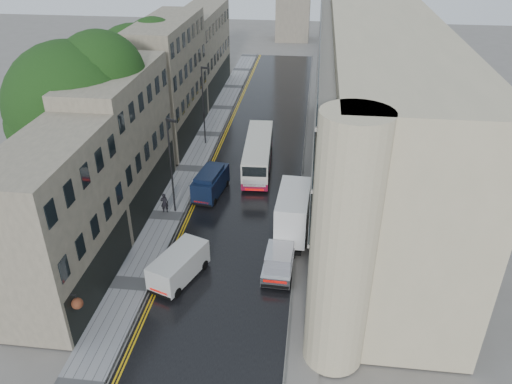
% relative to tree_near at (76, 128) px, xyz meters
% --- Properties ---
extents(road, '(9.00, 85.00, 0.02)m').
position_rel_tree_near_xyz_m(road, '(12.50, 7.50, -6.94)').
color(road, black).
rests_on(road, ground).
extents(left_sidewalk, '(2.70, 85.00, 0.12)m').
position_rel_tree_near_xyz_m(left_sidewalk, '(6.65, 7.50, -6.89)').
color(left_sidewalk, gray).
rests_on(left_sidewalk, ground).
extents(right_sidewalk, '(1.80, 85.00, 0.12)m').
position_rel_tree_near_xyz_m(right_sidewalk, '(17.90, 7.50, -6.89)').
color(right_sidewalk, slate).
rests_on(right_sidewalk, ground).
extents(old_shop_row, '(4.50, 56.00, 12.00)m').
position_rel_tree_near_xyz_m(old_shop_row, '(3.05, 10.00, -0.95)').
color(old_shop_row, gray).
rests_on(old_shop_row, ground).
extents(modern_block, '(8.00, 40.00, 14.00)m').
position_rel_tree_near_xyz_m(modern_block, '(22.80, 6.00, 0.05)').
color(modern_block, tan).
rests_on(modern_block, ground).
extents(tree_near, '(10.56, 10.56, 13.89)m').
position_rel_tree_near_xyz_m(tree_near, '(0.00, 0.00, 0.00)').
color(tree_near, black).
rests_on(tree_near, ground).
extents(tree_far, '(9.24, 9.24, 12.46)m').
position_rel_tree_near_xyz_m(tree_far, '(0.30, 13.00, -0.72)').
color(tree_far, black).
rests_on(tree_far, ground).
extents(cream_bus, '(2.81, 10.19, 2.75)m').
position_rel_tree_near_xyz_m(cream_bus, '(11.91, 5.82, -5.55)').
color(cream_bus, silver).
rests_on(cream_bus, road).
extents(white_lorry, '(2.46, 7.34, 3.81)m').
position_rel_tree_near_xyz_m(white_lorry, '(15.63, -3.45, -5.02)').
color(white_lorry, white).
rests_on(white_lorry, road).
extents(silver_hatchback, '(2.06, 4.40, 1.62)m').
position_rel_tree_near_xyz_m(silver_hatchback, '(15.08, -7.94, -6.11)').
color(silver_hatchback, '#A7A6AB').
rests_on(silver_hatchback, road).
extents(white_van, '(3.38, 4.88, 2.03)m').
position_rel_tree_near_xyz_m(white_van, '(8.20, -9.26, -5.91)').
color(white_van, silver).
rests_on(white_van, road).
extents(navy_van, '(2.51, 4.87, 2.37)m').
position_rel_tree_near_xyz_m(navy_van, '(8.34, 1.67, -5.74)').
color(navy_van, black).
rests_on(navy_van, road).
extents(pedestrian, '(0.67, 0.50, 1.68)m').
position_rel_tree_near_xyz_m(pedestrian, '(6.37, -0.31, -5.99)').
color(pedestrian, black).
rests_on(pedestrian, left_sidewalk).
extents(lamp_post_near, '(0.89, 0.53, 7.88)m').
position_rel_tree_near_xyz_m(lamp_post_near, '(7.10, -0.01, -2.89)').
color(lamp_post_near, black).
rests_on(lamp_post_near, left_sidewalk).
extents(lamp_post_far, '(0.92, 0.39, 7.95)m').
position_rel_tree_near_xyz_m(lamp_post_far, '(6.76, 13.37, -2.85)').
color(lamp_post_far, black).
rests_on(lamp_post_far, left_sidewalk).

